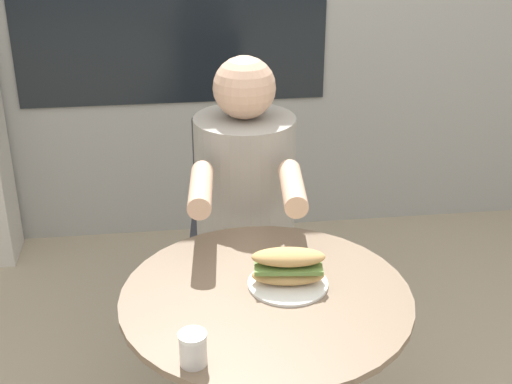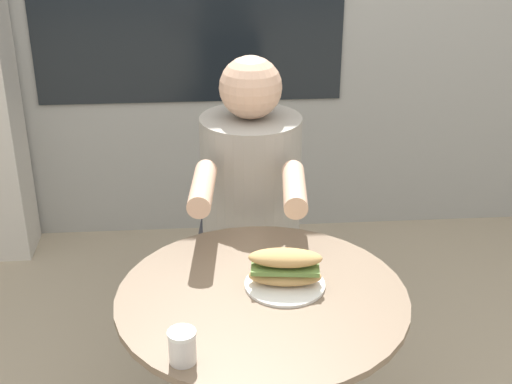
{
  "view_description": "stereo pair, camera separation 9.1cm",
  "coord_description": "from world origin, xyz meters",
  "px_view_note": "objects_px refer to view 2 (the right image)",
  "views": [
    {
      "loc": [
        -0.23,
        -1.57,
        1.77
      ],
      "look_at": [
        0.0,
        0.21,
        0.93
      ],
      "focal_mm": 50.0,
      "sensor_mm": 36.0,
      "label": 1
    },
    {
      "loc": [
        -0.14,
        -1.58,
        1.77
      ],
      "look_at": [
        0.0,
        0.21,
        0.93
      ],
      "focal_mm": 50.0,
      "sensor_mm": 36.0,
      "label": 2
    }
  ],
  "objects_px": {
    "diner_chair": "(248,209)",
    "drink_cup": "(182,346)",
    "cafe_table": "(262,353)",
    "seated_diner": "(251,252)",
    "sandwich_on_plate": "(285,270)"
  },
  "relations": [
    {
      "from": "seated_diner",
      "to": "drink_cup",
      "type": "height_order",
      "value": "seated_diner"
    },
    {
      "from": "cafe_table",
      "to": "drink_cup",
      "type": "bearing_deg",
      "value": -128.1
    },
    {
      "from": "cafe_table",
      "to": "drink_cup",
      "type": "distance_m",
      "value": 0.4
    },
    {
      "from": "diner_chair",
      "to": "drink_cup",
      "type": "xyz_separation_m",
      "value": [
        -0.22,
        -1.17,
        0.25
      ]
    },
    {
      "from": "sandwich_on_plate",
      "to": "drink_cup",
      "type": "xyz_separation_m",
      "value": [
        -0.27,
        -0.3,
        -0.01
      ]
    },
    {
      "from": "cafe_table",
      "to": "sandwich_on_plate",
      "type": "xyz_separation_m",
      "value": [
        0.06,
        0.04,
        0.24
      ]
    },
    {
      "from": "seated_diner",
      "to": "drink_cup",
      "type": "xyz_separation_m",
      "value": [
        -0.21,
        -0.83,
        0.24
      ]
    },
    {
      "from": "sandwich_on_plate",
      "to": "drink_cup",
      "type": "height_order",
      "value": "sandwich_on_plate"
    },
    {
      "from": "diner_chair",
      "to": "drink_cup",
      "type": "height_order",
      "value": "diner_chair"
    },
    {
      "from": "cafe_table",
      "to": "sandwich_on_plate",
      "type": "height_order",
      "value": "sandwich_on_plate"
    },
    {
      "from": "seated_diner",
      "to": "diner_chair",
      "type": "bearing_deg",
      "value": -86.64
    },
    {
      "from": "diner_chair",
      "to": "seated_diner",
      "type": "relative_size",
      "value": 0.72
    },
    {
      "from": "diner_chair",
      "to": "drink_cup",
      "type": "distance_m",
      "value": 1.22
    },
    {
      "from": "diner_chair",
      "to": "sandwich_on_plate",
      "type": "xyz_separation_m",
      "value": [
        0.04,
        -0.88,
        0.25
      ]
    },
    {
      "from": "sandwich_on_plate",
      "to": "seated_diner",
      "type": "bearing_deg",
      "value": 95.91
    }
  ]
}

